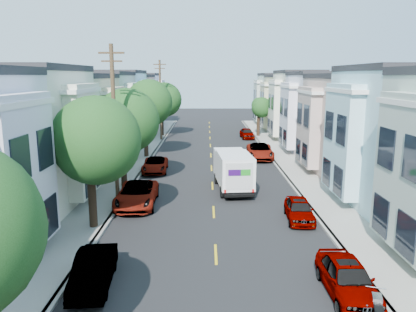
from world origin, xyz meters
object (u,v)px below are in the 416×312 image
at_px(tree_b, 95,141).
at_px(parked_left_c, 137,195).
at_px(parked_right_b, 299,210).
at_px(motorcycle, 377,311).
at_px(parked_left_b, 94,271).
at_px(lead_sedan, 236,164).
at_px(parked_right_a, 347,278).
at_px(parked_left_d, 155,165).
at_px(tree_e, 164,100).
at_px(parked_right_d, 247,133).
at_px(utility_pole_far, 160,100).
at_px(tree_far_r, 261,108).
at_px(tree_d, 148,103).
at_px(parked_right_c, 260,151).
at_px(tree_c, 126,121).
at_px(utility_pole_near, 115,125).
at_px(fedex_truck, 233,169).

relative_size(tree_b, parked_left_c, 1.36).
bearing_deg(parked_left_c, parked_right_b, -17.28).
bearing_deg(motorcycle, parked_left_b, -177.41).
height_order(lead_sedan, parked_right_a, parked_right_a).
bearing_deg(parked_left_d, tree_e, 91.11).
bearing_deg(parked_right_d, tree_e, 164.83).
xyz_separation_m(utility_pole_far, parked_right_a, (11.20, -37.60, -4.45)).
xyz_separation_m(tree_far_r, motorcycle, (-1.61, -42.69, -3.46)).
xyz_separation_m(utility_pole_far, parked_left_c, (1.40, -26.76, -4.41)).
distance_m(utility_pole_far, parked_right_d, 12.17).
distance_m(parked_left_d, parked_right_a, 22.42).
xyz_separation_m(tree_b, tree_far_r, (13.19, 34.01, -0.94)).
height_order(parked_left_b, parked_right_b, parked_left_b).
xyz_separation_m(parked_left_d, motorcycle, (10.18, -21.97, -0.15)).
bearing_deg(tree_far_r, tree_d, -132.55).
bearing_deg(tree_far_r, parked_right_c, -97.52).
height_order(parked_right_d, motorcycle, parked_right_d).
bearing_deg(tree_c, tree_b, -90.00).
bearing_deg(parked_left_c, tree_d, 93.15).
height_order(tree_c, utility_pole_far, utility_pole_far).
height_order(utility_pole_far, parked_right_a, utility_pole_far).
height_order(tree_d, parked_left_b, tree_d).
height_order(parked_left_d, parked_right_c, parked_right_c).
bearing_deg(parked_left_d, tree_d, 99.79).
xyz_separation_m(tree_b, utility_pole_near, (0.00, 4.71, 0.27)).
xyz_separation_m(utility_pole_far, fedex_truck, (7.77, -23.04, -3.58)).
bearing_deg(parked_left_d, parked_left_b, -92.65).
height_order(parked_left_b, parked_left_d, parked_left_b).
bearing_deg(tree_b, parked_left_d, 83.98).
distance_m(parked_right_b, parked_right_d, 31.07).
distance_m(parked_right_c, parked_right_d, 13.41).
relative_size(parked_left_c, parked_right_c, 0.97).
height_order(tree_d, fedex_truck, tree_d).
bearing_deg(parked_right_d, utility_pole_far, -175.38).
xyz_separation_m(tree_d, parked_right_c, (11.20, -0.71, -4.76)).
bearing_deg(parked_right_b, utility_pole_far, 115.15).
bearing_deg(lead_sedan, parked_right_b, -84.19).
height_order(parked_right_a, parked_right_d, parked_right_a).
xyz_separation_m(tree_e, parked_right_c, (11.20, -15.69, -4.23)).
distance_m(utility_pole_near, parked_right_b, 12.56).
relative_size(tree_d, parked_right_b, 2.02).
bearing_deg(utility_pole_far, parked_left_c, -87.00).
xyz_separation_m(tree_b, parked_right_c, (11.20, 18.93, -4.12)).
bearing_deg(motorcycle, parked_right_b, 108.78).
xyz_separation_m(tree_c, tree_e, (0.00, 26.26, -0.02)).
xyz_separation_m(fedex_truck, parked_left_d, (-6.37, 5.61, -0.95)).
xyz_separation_m(parked_right_c, motorcycle, (0.38, -27.61, -0.29)).
xyz_separation_m(tree_d, motorcycle, (11.59, -28.32, -5.05)).
bearing_deg(tree_b, parked_right_d, 70.89).
bearing_deg(tree_far_r, utility_pole_far, -165.96).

